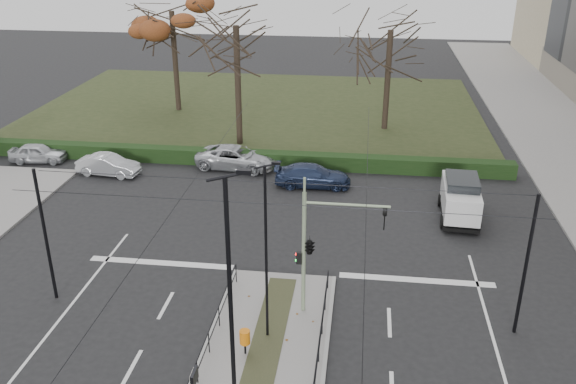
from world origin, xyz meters
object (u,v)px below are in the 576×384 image
Objects in this scene: litter_bin at (245,337)px; parked_car_fourth at (236,158)px; streetlamp_median_near at (232,316)px; parked_car_first at (38,153)px; streetlamp_median_far at (267,252)px; info_panel at (195,384)px; white_van at (460,197)px; bare_tree_center at (390,38)px; traffic_light at (312,244)px; rust_tree at (172,11)px; parked_car_second at (108,165)px; parked_car_third at (313,176)px; bare_tree_near at (236,35)px.

litter_bin is 0.19× the size of parked_car_fourth.
streetlamp_median_near is 2.41× the size of parked_car_first.
streetlamp_median_far is at bearing -157.99° from parked_car_fourth.
info_panel is (-0.80, -3.78, 1.03)m from litter_bin.
white_van is at bearing 62.75° from streetlamp_median_near.
bare_tree_center is (9.85, 9.60, 6.38)m from parked_car_fourth.
traffic_light is 7.59m from info_panel.
streetlamp_median_near is 37.90m from rust_tree.
streetlamp_median_near reaches higher than litter_bin.
litter_bin is 5.67m from streetlamp_median_near.
streetlamp_median_near reaches higher than parked_car_second.
parked_car_first is (-18.36, 22.33, -4.11)m from streetlamp_median_near.
white_van is at bearing -107.43° from parked_car_first.
traffic_light is 25.88m from bare_tree_center.
traffic_light is at bearing -151.44° from parked_car_fourth.
parked_car_third is (-1.14, 13.42, -2.57)m from traffic_light.
streetlamp_median_far is at bearing -139.33° from parked_car_first.
litter_bin is 0.11× the size of streetlamp_median_near.
parked_car_first is at bearing 99.01° from parked_car_fourth.
parked_car_third is at bearing 84.86° from info_panel.
parked_car_third is at bearing 157.70° from white_van.
bare_tree_center is at bearing 78.86° from litter_bin.
info_panel is at bearing -106.35° from streetlamp_median_far.
streetlamp_median_near is 0.81× the size of bare_tree_near.
info_panel is at bearing -101.97° from litter_bin.
parked_car_second is 0.37× the size of rust_tree.
bare_tree_near is at bearing 38.46° from parked_car_third.
white_van is at bearing -114.43° from parked_car_third.
streetlamp_median_far is 1.80× the size of parked_car_second.
streetlamp_median_far is at bearing -128.57° from traffic_light.
traffic_light is 0.73× the size of streetlamp_median_far.
parked_car_fourth is at bearing 112.12° from traffic_light.
parked_car_second is at bearing 112.14° from parked_car_fourth.
bare_tree_center reaches higher than traffic_light.
bare_tree_center is at bearing -9.85° from rust_tree.
traffic_light is 0.59× the size of streetlamp_median_near.
streetlamp_median_far is at bearing 73.65° from info_panel.
streetlamp_median_far is 0.67× the size of rust_tree.
streetlamp_median_far is at bearing -100.28° from bare_tree_center.
bare_tree_near is (-4.18, 27.28, 6.01)m from info_panel.
streetlamp_median_near is at bearing 176.54° from parked_car_third.
bare_tree_center is at bearing -73.13° from parked_car_first.
bare_tree_near reaches higher than traffic_light.
streetlamp_median_far is at bearing 88.70° from streetlamp_median_near.
parked_car_fourth is at bearing -135.74° from bare_tree_center.
traffic_light is 1.01× the size of parked_car_fourth.
rust_tree is 17.89m from bare_tree_center.
rust_tree is (0.17, 14.87, 7.67)m from parked_car_second.
litter_bin is 0.14× the size of streetlamp_median_far.
white_van is at bearing -76.18° from bare_tree_center.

